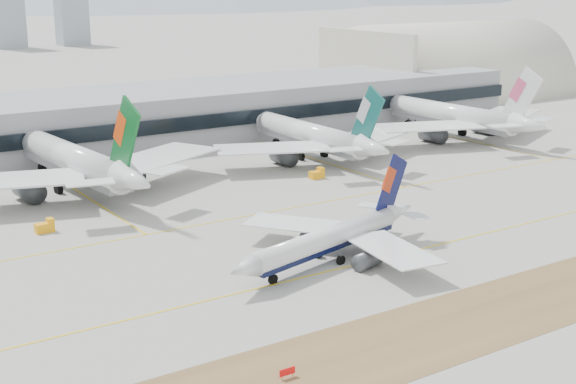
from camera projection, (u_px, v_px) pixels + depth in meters
ground at (353, 253)px, 142.27m from camera, size 3000.00×3000.00×0.00m
taxiing_airliner at (333, 238)px, 137.93m from camera, size 47.40×40.51×16.15m
widebody_eva at (77, 163)px, 181.54m from camera, size 70.73×69.41×25.28m
widebody_cathay at (315, 137)px, 214.17m from camera, size 63.69×62.05×22.69m
widebody_china_air at (457, 117)px, 243.13m from camera, size 67.37×65.88×24.03m
terminal at (111, 119)px, 232.92m from camera, size 280.00×43.10×15.00m
hangar at (447, 95)px, 333.29m from camera, size 91.00×60.00×60.00m
hold_sign_left at (287, 372)px, 97.55m from camera, size 2.20×0.15×1.35m
gse_c at (317, 174)px, 194.89m from camera, size 3.55×2.00×2.60m
gse_b at (45, 227)px, 153.69m from camera, size 3.55×2.00×2.60m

